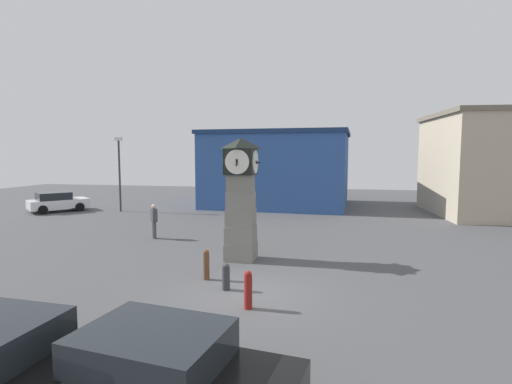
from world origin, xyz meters
name	(u,v)px	position (x,y,z in m)	size (l,w,h in m)	color
ground_plane	(247,294)	(0.00, 0.00, 0.00)	(75.00, 75.00, 0.00)	#4C4C4F
clock_tower	(241,198)	(-1.12, 3.82, 2.48)	(1.55, 1.46, 4.84)	gray
bollard_near_tower	(248,289)	(0.28, -1.14, 0.54)	(0.23, 0.23, 1.06)	maroon
bollard_mid_row	(226,276)	(-0.73, 0.20, 0.43)	(0.24, 0.24, 0.85)	#333338
bollard_far_row	(206,264)	(-1.66, 1.06, 0.52)	(0.21, 0.21, 1.03)	brown
car_by_building	(165,375)	(-0.01, -5.88, 0.75)	(4.29, 2.51, 1.47)	black
car_far_lot	(57,201)	(-17.51, 14.14, 0.74)	(4.06, 4.30, 1.44)	silver
pedestrian_near_bench	(154,219)	(-6.30, 6.81, 0.99)	(0.45, 0.46, 1.73)	#3F3F47
street_lamp_far_side	(119,168)	(-12.97, 15.11, 3.19)	(0.50, 0.24, 5.42)	#333338
warehouse_blue_far	(279,169)	(-2.10, 21.11, 3.01)	(11.69, 9.94, 6.01)	#2D5193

